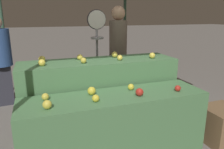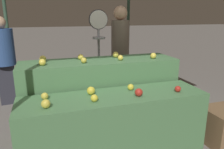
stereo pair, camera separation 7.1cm
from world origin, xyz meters
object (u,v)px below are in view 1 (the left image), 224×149
(person_vendor_at_scale, at_px, (118,49))
(person_customer_left, at_px, (0,56))
(produce_scale, at_px, (97,39))
(wooden_crate_side, at_px, (221,125))

(person_vendor_at_scale, distance_m, person_customer_left, 2.10)
(produce_scale, relative_size, wooden_crate_side, 3.65)
(produce_scale, distance_m, wooden_crate_side, 2.14)
(person_customer_left, bearing_deg, person_vendor_at_scale, 153.24)
(person_vendor_at_scale, xyz_separation_m, person_customer_left, (-1.96, 0.76, -0.13))
(person_customer_left, xyz_separation_m, wooden_crate_side, (2.81, -2.32, -0.68))
(person_vendor_at_scale, relative_size, wooden_crate_side, 3.79)
(person_vendor_at_scale, bearing_deg, person_customer_left, -34.17)
(person_customer_left, bearing_deg, wooden_crate_side, 134.93)
(person_customer_left, distance_m, wooden_crate_side, 3.71)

